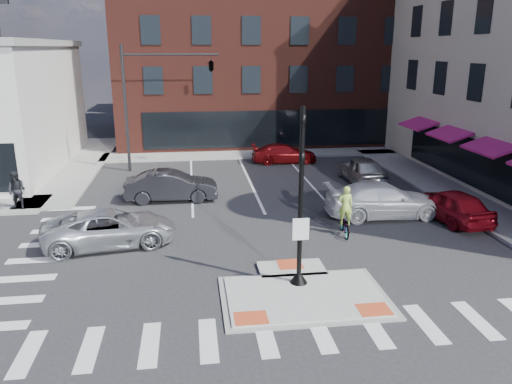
{
  "coord_description": "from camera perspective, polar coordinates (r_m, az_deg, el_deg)",
  "views": [
    {
      "loc": [
        -3.49,
        -14.75,
        7.85
      ],
      "look_at": [
        -0.84,
        5.15,
        2.0
      ],
      "focal_mm": 35.0,
      "sensor_mm": 36.0,
      "label": 1
    }
  ],
  "objects": [
    {
      "name": "bg_car_silver",
      "position": [
        30.57,
        11.98,
        2.55
      ],
      "size": [
        2.0,
        4.74,
        1.6
      ],
      "primitive_type": "imported",
      "rotation": [
        0.0,
        0.0,
        3.16
      ],
      "color": "#9DA0A3",
      "rests_on": "ground"
    },
    {
      "name": "ground",
      "position": [
        17.07,
        5.17,
        -11.2
      ],
      "size": [
        120.0,
        120.0,
        0.0
      ],
      "primitive_type": "plane",
      "color": "#28282B",
      "rests_on": "ground"
    },
    {
      "name": "cyclist",
      "position": [
        21.87,
        10.12,
        -3.0
      ],
      "size": [
        0.8,
        1.79,
        2.19
      ],
      "rotation": [
        0.0,
        0.0,
        3.02
      ],
      "color": "#3F3F44",
      "rests_on": "ground"
    },
    {
      "name": "building_n",
      "position": [
        47.19,
        0.31,
        16.19
      ],
      "size": [
        24.4,
        18.4,
        15.5
      ],
      "color": "#4D1F18",
      "rests_on": "ground"
    },
    {
      "name": "sidewalk_e",
      "position": [
        29.62,
        21.57,
        -0.14
      ],
      "size": [
        3.0,
        24.0,
        0.15
      ],
      "primitive_type": "cube",
      "color": "gray",
      "rests_on": "ground"
    },
    {
      "name": "refuge_island",
      "position": [
        16.82,
        5.37,
        -11.45
      ],
      "size": [
        5.4,
        4.65,
        0.13
      ],
      "color": "gray",
      "rests_on": "ground"
    },
    {
      "name": "building_far_left",
      "position": [
        66.81,
        -8.27,
        13.64
      ],
      "size": [
        10.0,
        12.0,
        10.0
      ],
      "primitive_type": "cube",
      "color": "slate",
      "rests_on": "ground"
    },
    {
      "name": "mast_arm_signal",
      "position": [
        32.79,
        -7.77,
        13.23
      ],
      "size": [
        6.1,
        2.24,
        8.0
      ],
      "color": "black",
      "rests_on": "ground"
    },
    {
      "name": "signal_pole",
      "position": [
        16.48,
        5.08,
        -3.29
      ],
      "size": [
        0.6,
        0.6,
        5.98
      ],
      "color": "black",
      "rests_on": "refuge_island"
    },
    {
      "name": "red_sedan",
      "position": [
        24.99,
        21.46,
        -1.38
      ],
      "size": [
        2.47,
        4.71,
        1.53
      ],
      "primitive_type": "imported",
      "rotation": [
        0.0,
        0.0,
        3.29
      ],
      "color": "maroon",
      "rests_on": "ground"
    },
    {
      "name": "silver_suv",
      "position": [
        21.26,
        -16.35,
        -3.98
      ],
      "size": [
        5.66,
        3.31,
        1.48
      ],
      "primitive_type": "imported",
      "rotation": [
        0.0,
        0.0,
        1.74
      ],
      "color": "silver",
      "rests_on": "ground"
    },
    {
      "name": "white_pickup",
      "position": [
        24.59,
        14.39,
        -0.91
      ],
      "size": [
        5.63,
        2.38,
        1.62
      ],
      "primitive_type": "imported",
      "rotation": [
        0.0,
        0.0,
        1.55
      ],
      "color": "white",
      "rests_on": "ground"
    },
    {
      "name": "bg_car_red",
      "position": [
        35.17,
        3.24,
        4.42
      ],
      "size": [
        4.56,
        1.89,
        1.32
      ],
      "primitive_type": "imported",
      "rotation": [
        0.0,
        0.0,
        1.56
      ],
      "color": "maroon",
      "rests_on": "ground"
    },
    {
      "name": "pedestrian_a",
      "position": [
        27.03,
        -25.67,
        0.16
      ],
      "size": [
        1.08,
        0.93,
        1.91
      ],
      "primitive_type": "imported",
      "rotation": [
        0.0,
        0.0,
        -0.24
      ],
      "color": "black",
      "rests_on": "sidewalk_nw"
    },
    {
      "name": "sidewalk_n",
      "position": [
        38.12,
        2.37,
        4.46
      ],
      "size": [
        26.0,
        3.0,
        0.15
      ],
      "primitive_type": "cube",
      "color": "gray",
      "rests_on": "ground"
    },
    {
      "name": "bg_car_dark",
      "position": [
        26.72,
        -9.65,
        0.7
      ],
      "size": [
        4.85,
        1.73,
        1.59
      ],
      "primitive_type": "imported",
      "rotation": [
        0.0,
        0.0,
        1.56
      ],
      "color": "#25252A",
      "rests_on": "ground"
    },
    {
      "name": "building_far_right",
      "position": [
        69.9,
        2.78,
        14.71
      ],
      "size": [
        12.0,
        12.0,
        12.0
      ],
      "primitive_type": "cube",
      "color": "brown",
      "rests_on": "ground"
    }
  ]
}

